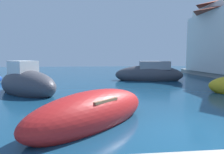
{
  "coord_description": "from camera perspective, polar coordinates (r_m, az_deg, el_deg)",
  "views": [
    {
      "loc": [
        -2.71,
        -5.31,
        2.2
      ],
      "look_at": [
        -1.04,
        10.6,
        0.58
      ],
      "focal_mm": 32.23,
      "sensor_mm": 36.0,
      "label": 1
    }
  ],
  "objects": [
    {
      "name": "moored_boat_3",
      "position": [
        13.07,
        -23.02,
        -1.77
      ],
      "size": [
        4.99,
        4.86,
        2.36
      ],
      "rotation": [
        0.0,
        0.0,
        5.53
      ],
      "color": "#3F3F47",
      "rests_on": "ground"
    },
    {
      "name": "moored_boat_0",
      "position": [
        19.07,
        10.57,
        0.87
      ],
      "size": [
        6.54,
        3.11,
        2.19
      ],
      "rotation": [
        0.0,
        0.0,
        2.96
      ],
      "color": "#3F3F47",
      "rests_on": "ground"
    },
    {
      "name": "ground",
      "position": [
        6.36,
        20.36,
        -14.86
      ],
      "size": [
        80.0,
        80.0,
        0.0
      ],
      "primitive_type": "plane",
      "color": "navy"
    },
    {
      "name": "moored_boat_4",
      "position": [
        22.26,
        -23.71,
        0.3
      ],
      "size": [
        3.34,
        1.33,
        0.94
      ],
      "rotation": [
        0.0,
        0.0,
        3.05
      ],
      "color": "#3F3F47",
      "rests_on": "ground"
    },
    {
      "name": "moored_boat_1",
      "position": [
        6.63,
        -5.57,
        -10.0
      ],
      "size": [
        4.69,
        4.65,
        1.44
      ],
      "rotation": [
        0.0,
        0.0,
        0.78
      ],
      "color": "#B21E1E",
      "rests_on": "ground"
    }
  ]
}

